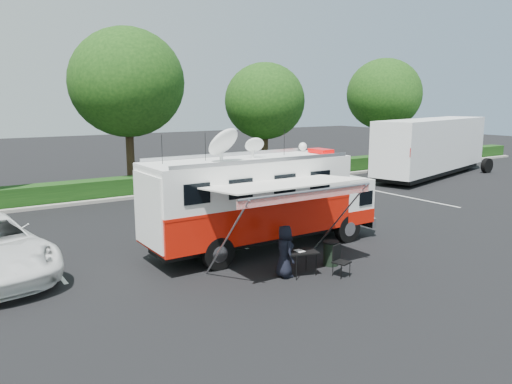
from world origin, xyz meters
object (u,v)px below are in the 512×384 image
at_px(trash_bin, 331,253).
at_px(semi_trailer, 432,146).
at_px(command_truck, 262,200).
at_px(folding_table, 302,252).

bearing_deg(trash_bin, semi_trailer, 29.12).
distance_m(command_truck, folding_table, 3.06).
distance_m(folding_table, trash_bin, 1.41).
bearing_deg(command_truck, semi_trailer, 21.54).
distance_m(command_truck, trash_bin, 3.03).
bearing_deg(trash_bin, command_truck, 107.05).
height_order(command_truck, trash_bin, command_truck).
distance_m(folding_table, semi_trailer, 21.83).
bearing_deg(semi_trailer, trash_bin, -150.88).
bearing_deg(folding_table, trash_bin, 9.91).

